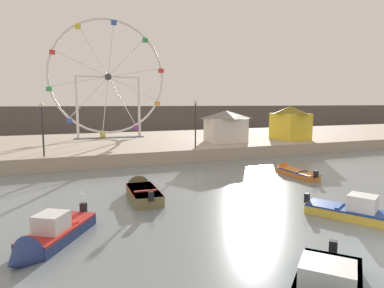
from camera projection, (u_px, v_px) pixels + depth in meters
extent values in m
cube|color=tan|center=(159.00, 143.00, 36.19)|extent=(110.00, 19.11, 1.03)
cube|color=#564C47|center=(122.00, 119.00, 58.21)|extent=(140.00, 3.00, 4.40)
cube|color=teal|center=(328.00, 288.00, 8.44)|extent=(3.69, 3.56, 0.42)
cube|color=black|center=(328.00, 282.00, 8.42)|extent=(3.68, 3.55, 0.08)
cube|color=black|center=(333.00, 248.00, 10.06)|extent=(0.31, 0.31, 0.44)
cube|color=silver|center=(327.00, 276.00, 7.98)|extent=(1.64, 1.65, 0.65)
cube|color=black|center=(330.00, 271.00, 8.80)|extent=(1.02, 1.11, 0.06)
cube|color=gold|center=(350.00, 213.00, 14.13)|extent=(2.84, 3.69, 0.44)
cube|color=navy|center=(351.00, 209.00, 14.11)|extent=(2.83, 3.67, 0.08)
cube|color=black|center=(307.00, 198.00, 15.26)|extent=(0.31, 0.29, 0.44)
cube|color=silver|center=(363.00, 203.00, 13.79)|extent=(1.37, 1.41, 0.66)
cube|color=navy|center=(340.00, 206.00, 14.38)|extent=(0.97, 0.65, 0.06)
cube|color=orange|center=(298.00, 173.00, 22.26)|extent=(1.07, 3.26, 0.38)
cube|color=navy|center=(298.00, 171.00, 22.24)|extent=(1.09, 3.23, 0.08)
cone|color=orange|center=(280.00, 168.00, 24.16)|extent=(0.99, 0.91, 0.98)
cube|color=black|center=(316.00, 174.00, 20.62)|extent=(0.24, 0.20, 0.44)
cube|color=navy|center=(302.00, 171.00, 21.85)|extent=(0.88, 0.17, 0.06)
cube|color=olive|center=(144.00, 195.00, 16.85)|extent=(1.47, 3.29, 0.53)
cube|color=#B2231E|center=(144.00, 190.00, 16.82)|extent=(1.49, 3.26, 0.08)
cone|color=olive|center=(137.00, 185.00, 18.77)|extent=(1.32, 0.94, 1.29)
cube|color=black|center=(151.00, 196.00, 15.18)|extent=(0.25, 0.21, 0.44)
cube|color=#B2231E|center=(145.00, 191.00, 16.43)|extent=(1.16, 0.20, 0.06)
cube|color=navy|center=(59.00, 233.00, 11.96)|extent=(2.78, 3.47, 0.47)
cube|color=#B2231E|center=(59.00, 228.00, 11.93)|extent=(2.78, 3.45, 0.08)
cone|color=navy|center=(18.00, 260.00, 9.90)|extent=(1.45, 1.38, 1.13)
cube|color=black|center=(83.00, 208.00, 13.64)|extent=(0.31, 0.30, 0.44)
cube|color=silver|center=(51.00, 222.00, 11.48)|extent=(1.34, 1.36, 0.63)
cube|color=#B2231E|center=(65.00, 222.00, 12.33)|extent=(0.94, 0.67, 0.06)
torus|color=silver|center=(108.00, 77.00, 36.19)|extent=(12.53, 0.24, 12.53)
cylinder|color=#38383D|center=(108.00, 77.00, 36.19)|extent=(0.70, 0.50, 0.70)
cylinder|color=silver|center=(81.00, 64.00, 35.02)|extent=(5.59, 0.08, 2.70)
cube|color=red|center=(52.00, 52.00, 33.89)|extent=(0.56, 0.48, 0.44)
cylinder|color=silver|center=(79.00, 81.00, 35.17)|extent=(6.05, 0.08, 1.22)
cube|color=#33934C|center=(49.00, 89.00, 34.18)|extent=(0.56, 0.48, 0.44)
cylinder|color=silver|center=(89.00, 97.00, 35.70)|extent=(4.27, 0.08, 4.52)
cube|color=#3356B7|center=(69.00, 121.00, 35.25)|extent=(0.56, 0.48, 0.44)
cylinder|color=silver|center=(105.00, 105.00, 36.42)|extent=(0.86, 0.08, 6.10)
cube|color=yellow|center=(103.00, 135.00, 36.69)|extent=(0.56, 0.48, 0.44)
cylinder|color=silver|center=(122.00, 102.00, 37.05)|extent=(3.02, 0.08, 5.43)
cube|color=purple|center=(136.00, 128.00, 37.95)|extent=(0.56, 0.48, 0.44)
cylinder|color=silver|center=(133.00, 89.00, 37.35)|extent=(5.59, 0.08, 2.70)
cube|color=orange|center=(157.00, 103.00, 38.55)|extent=(0.56, 0.48, 0.44)
cylinder|color=silver|center=(135.00, 73.00, 37.21)|extent=(6.05, 0.08, 1.22)
cube|color=red|center=(161.00, 71.00, 38.26)|extent=(0.56, 0.48, 0.44)
cylinder|color=silver|center=(127.00, 57.00, 36.67)|extent=(4.27, 0.08, 4.52)
cube|color=#33934C|center=(145.00, 40.00, 37.19)|extent=(0.56, 0.48, 0.44)
cylinder|color=silver|center=(111.00, 49.00, 35.95)|extent=(0.86, 0.08, 6.10)
cube|color=#3356B7|center=(114.00, 23.00, 35.75)|extent=(0.56, 0.48, 0.44)
cylinder|color=silver|center=(93.00, 51.00, 35.32)|extent=(3.02, 0.08, 5.43)
cube|color=yellow|center=(78.00, 27.00, 34.49)|extent=(0.56, 0.48, 0.44)
cylinder|color=silver|center=(77.00, 108.00, 35.39)|extent=(0.28, 0.28, 6.74)
cylinder|color=silver|center=(139.00, 108.00, 37.83)|extent=(0.28, 0.28, 6.74)
cylinder|color=silver|center=(108.00, 77.00, 36.19)|extent=(6.76, 0.18, 0.18)
cube|color=#4C4C51|center=(110.00, 137.00, 37.02)|extent=(7.56, 1.20, 0.08)
cube|color=yellow|center=(290.00, 126.00, 35.36)|extent=(3.02, 3.65, 2.78)
pyramid|color=olive|center=(291.00, 110.00, 35.14)|extent=(3.32, 4.01, 0.80)
cube|color=silver|center=(226.00, 130.00, 32.85)|extent=(3.88, 2.83, 2.37)
pyramid|color=gray|center=(226.00, 115.00, 32.66)|extent=(4.27, 3.11, 0.80)
cylinder|color=#2D2D33|center=(195.00, 126.00, 28.31)|extent=(0.12, 0.12, 3.82)
sphere|color=#F2EACC|center=(195.00, 102.00, 28.05)|extent=(0.32, 0.32, 0.32)
cylinder|color=#2D2D33|center=(43.00, 132.00, 23.96)|extent=(0.12, 0.12, 3.63)
sphere|color=#F2EACC|center=(41.00, 105.00, 23.72)|extent=(0.32, 0.32, 0.32)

